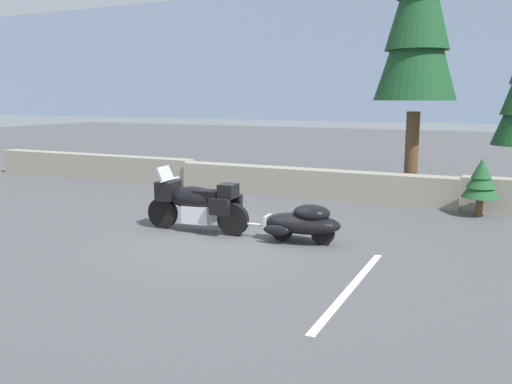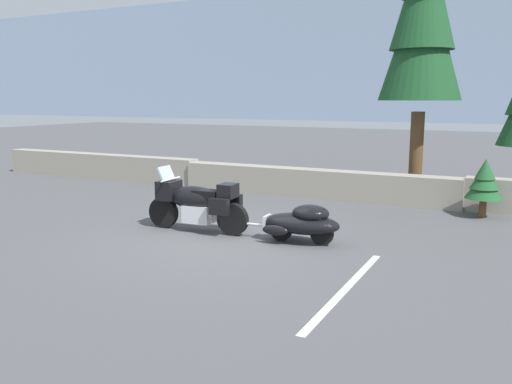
# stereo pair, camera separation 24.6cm
# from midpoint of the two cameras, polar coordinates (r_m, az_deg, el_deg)

# --- Properties ---
(ground_plane) EXTENTS (80.00, 80.00, 0.00)m
(ground_plane) POSITION_cam_midpoint_polar(r_m,az_deg,el_deg) (10.49, -3.32, -5.14)
(ground_plane) COLOR #4C4C4F
(stone_guard_wall) EXTENTS (24.00, 0.63, 0.85)m
(stone_guard_wall) POSITION_cam_midpoint_polar(r_m,az_deg,el_deg) (15.13, 5.85, 1.10)
(stone_guard_wall) COLOR gray
(stone_guard_wall) RESTS_ON ground
(distant_ridgeline) EXTENTS (240.00, 80.00, 16.00)m
(distant_ridgeline) POSITION_cam_midpoint_polar(r_m,az_deg,el_deg) (104.23, 24.41, 12.00)
(distant_ridgeline) COLOR #8C9EB7
(distant_ridgeline) RESTS_ON ground
(touring_motorcycle) EXTENTS (2.31, 0.81, 1.33)m
(touring_motorcycle) POSITION_cam_midpoint_polar(r_m,az_deg,el_deg) (11.06, -5.76, -1.07)
(touring_motorcycle) COLOR black
(touring_motorcycle) RESTS_ON ground
(car_shaped_trailer) EXTENTS (2.22, 0.81, 0.76)m
(car_shaped_trailer) POSITION_cam_midpoint_polar(r_m,az_deg,el_deg) (10.20, 5.64, -3.23)
(car_shaped_trailer) COLOR black
(car_shaped_trailer) RESTS_ON ground
(pine_tree_tall) EXTENTS (2.26, 2.26, 8.23)m
(pine_tree_tall) POSITION_cam_midpoint_polar(r_m,az_deg,el_deg) (15.92, 17.99, 18.26)
(pine_tree_tall) COLOR brown
(pine_tree_tall) RESTS_ON ground
(pine_sapling_near) EXTENTS (0.84, 0.84, 1.38)m
(pine_sapling_near) POSITION_cam_midpoint_polar(r_m,az_deg,el_deg) (13.40, 23.81, 1.10)
(pine_sapling_near) COLOR brown
(pine_sapling_near) RESTS_ON ground
(parking_stripe_marker) EXTENTS (0.12, 3.60, 0.01)m
(parking_stripe_marker) POSITION_cam_midpoint_polar(r_m,az_deg,el_deg) (8.02, 10.55, -10.09)
(parking_stripe_marker) COLOR silver
(parking_stripe_marker) RESTS_ON ground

